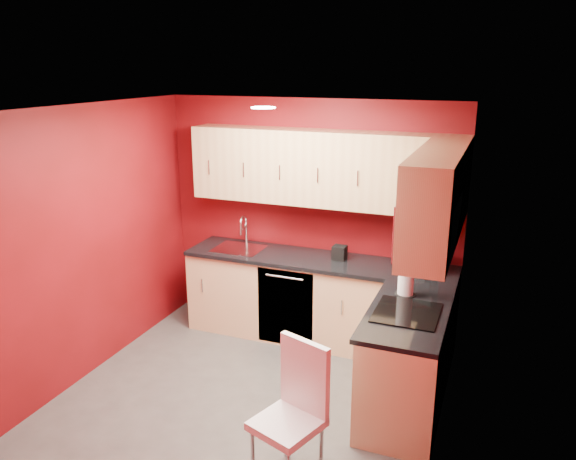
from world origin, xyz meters
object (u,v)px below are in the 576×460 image
Objects in this scene: microwave at (428,225)px; paper_towel at (406,278)px; napkin_holder at (340,253)px; sink at (240,245)px; dining_chair at (287,417)px; coffee_maker at (424,257)px.

microwave is 0.72m from paper_towel.
microwave is 1.59m from napkin_holder.
microwave is at bearing -62.25° from paper_towel.
napkin_holder is at bearing 2.28° from sink.
napkin_holder is 1.05m from paper_towel.
paper_towel is at bearing 90.20° from dining_chair.
microwave is 1.46× the size of sink.
microwave reaches higher than paper_towel.
sink is at bearing 154.40° from microwave.
microwave is 1.11m from coffee_maker.
sink is at bearing -177.72° from napkin_holder.
sink is at bearing 161.50° from paper_towel.
dining_chair is at bearing -109.72° from paper_towel.
microwave is 2.21× the size of coffee_maker.
napkin_holder is at bearing 133.16° from microwave.
paper_towel is 1.65m from dining_chair.
coffee_maker is at bearing 93.69° from dining_chair.
napkin_holder is 0.14× the size of dining_chair.
microwave reaches higher than sink.
napkin_holder is at bearing 139.23° from paper_towel.
microwave is at bearing 76.66° from dining_chair.
paper_towel is (0.79, -0.68, 0.09)m from napkin_holder.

